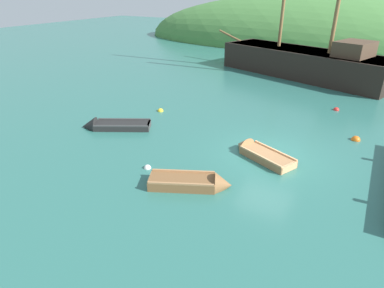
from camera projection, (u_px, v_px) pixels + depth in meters
The scene contains 10 objects.
ground_plane at pixel (269, 155), 14.82m from camera, with size 120.00×120.00×0.00m, color #2D6B60.
shore_hill at pixel (305, 44), 44.18m from camera, with size 47.88×18.91×12.34m, color #477F3D.
sailing_ship at pixel (304, 66), 27.53m from camera, with size 16.71×8.43×13.83m.
rowboat_center at pixel (111, 126), 17.60m from camera, with size 3.71×2.67×1.03m.
rowboat_far at pixel (194, 184), 12.41m from camera, with size 3.25×2.22×0.96m.
rowboat_outer_right at pixel (259, 154), 14.67m from camera, with size 3.20×2.18×0.98m.
buoy_orange at pixel (356, 140), 16.25m from camera, with size 0.43×0.43×0.43m, color orange.
buoy_red at pixel (336, 110), 20.23m from camera, with size 0.36×0.36×0.36m, color red.
buoy_yellow at pixel (160, 111), 20.05m from camera, with size 0.36×0.36×0.36m, color yellow.
buoy_white at pixel (147, 168), 13.73m from camera, with size 0.31×0.31×0.31m, color white.
Camera 1 is at (3.41, -13.18, 6.85)m, focal length 30.59 mm.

